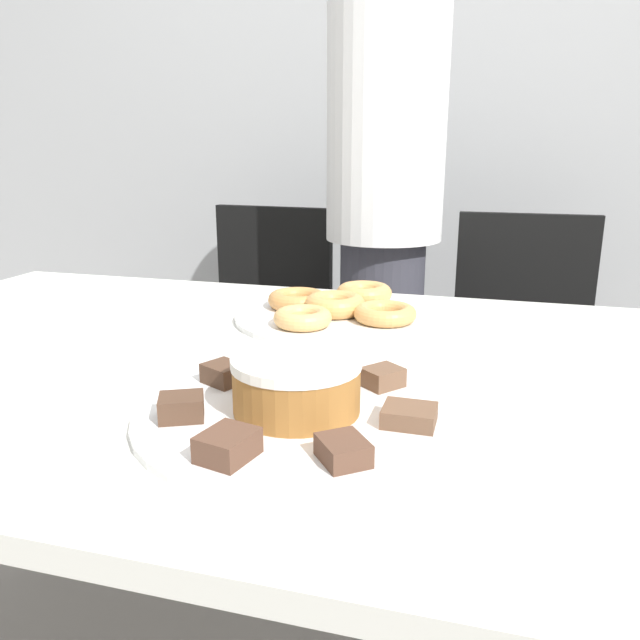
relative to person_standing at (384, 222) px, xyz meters
name	(u,v)px	position (x,y,z in m)	size (l,w,h in m)	color
wall_back	(437,73)	(0.06, 0.68, 0.46)	(8.00, 0.05, 2.60)	#A8AAAD
table	(320,409)	(0.06, -0.90, -0.18)	(1.80, 0.96, 0.74)	silver
person_standing	(384,222)	(0.00, 0.00, 0.00)	(0.32, 0.32, 1.59)	#383842
office_chair_left	(257,357)	(-0.40, 0.00, -0.44)	(0.47, 0.47, 0.86)	black
office_chair_right	(518,381)	(0.40, 0.00, -0.44)	(0.44, 0.44, 0.86)	black
plate_cake	(297,414)	(0.09, -1.10, -0.10)	(0.39, 0.39, 0.01)	white
plate_donuts	(335,317)	(0.03, -0.66, -0.10)	(0.37, 0.37, 0.01)	white
frosted_cake	(296,384)	(0.09, -1.10, -0.06)	(0.15, 0.15, 0.07)	#9E662D
lamington_0	(228,445)	(0.06, -1.23, -0.08)	(0.06, 0.07, 0.03)	brown
lamington_1	(343,450)	(0.17, -1.20, -0.08)	(0.07, 0.07, 0.02)	brown
lamington_2	(409,415)	(0.22, -1.10, -0.08)	(0.06, 0.05, 0.02)	brown
lamington_3	(383,377)	(0.17, -0.99, -0.08)	(0.06, 0.06, 0.03)	brown
lamington_4	(306,363)	(0.06, -0.97, -0.08)	(0.05, 0.05, 0.02)	brown
lamington_5	(224,373)	(-0.03, -1.04, -0.08)	(0.06, 0.06, 0.03)	#513828
lamington_6	(181,407)	(-0.03, -1.15, -0.08)	(0.06, 0.06, 0.03)	#513828
donut_0	(335,304)	(0.03, -0.66, -0.08)	(0.11, 0.11, 0.04)	tan
donut_1	(303,318)	(-0.01, -0.75, -0.08)	(0.10, 0.10, 0.03)	#E5AD66
donut_2	(385,313)	(0.12, -0.68, -0.08)	(0.11, 0.11, 0.03)	tan
donut_3	(364,293)	(0.06, -0.55, -0.08)	(0.11, 0.11, 0.04)	tan
donut_4	(298,300)	(-0.06, -0.63, -0.08)	(0.11, 0.11, 0.03)	#D18E4C
napkin	(52,320)	(-0.48, -0.81, -0.10)	(0.17, 0.15, 0.01)	white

